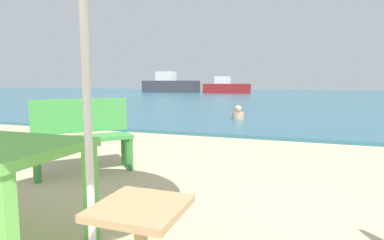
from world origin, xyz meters
TOP-DOWN VIEW (x-y plane):
  - sea_water at (0.00, 30.00)m, footprint 120.00×50.00m
  - side_table_wood at (0.25, -0.01)m, footprint 0.44×0.44m
  - bench_green_left at (-1.62, 1.90)m, footprint 1.08×1.13m
  - swimmer_person at (-0.76, 7.84)m, footprint 0.34×0.34m
  - boat_ferry at (-13.22, 31.60)m, footprint 6.51×1.78m
  - boat_cargo_ship at (-6.40, 30.45)m, footprint 4.83×1.32m

SIDE VIEW (x-z plane):
  - sea_water at x=0.00m, z-range 0.00..0.08m
  - swimmer_person at x=-0.76m, z-range 0.03..0.44m
  - side_table_wood at x=0.25m, z-range 0.08..0.62m
  - bench_green_left at x=-1.62m, z-range 0.07..1.02m
  - boat_cargo_ship at x=-6.40m, z-range -0.17..1.59m
  - boat_ferry at x=-13.22m, z-range -0.25..2.12m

